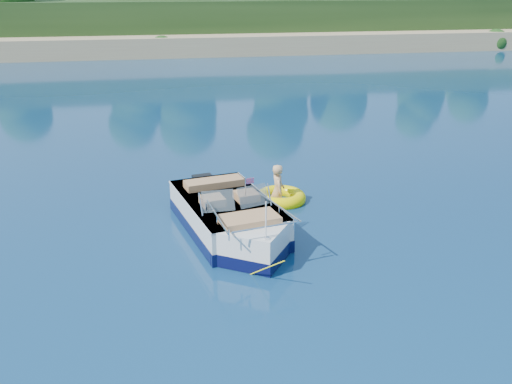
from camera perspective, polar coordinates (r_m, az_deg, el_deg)
The scene contains 5 objects.
ground at distance 11.80m, azimuth -5.01°, elevation -8.06°, with size 160.00×160.00×0.00m, color #09203F.
shoreline at distance 74.26m, azimuth -10.58°, elevation 16.56°, with size 170.00×59.00×6.00m.
motorboat at distance 13.30m, azimuth -2.44°, elevation -2.92°, with size 2.55×5.27×1.77m.
tow_tube at distance 15.41m, azimuth 2.47°, elevation -0.57°, with size 1.61×1.61×0.36m.
boy at distance 15.34m, azimuth 2.15°, elevation -1.04°, with size 0.56×0.37×1.54m, color tan.
Camera 1 is at (-0.95, -10.33, 5.62)m, focal length 40.00 mm.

